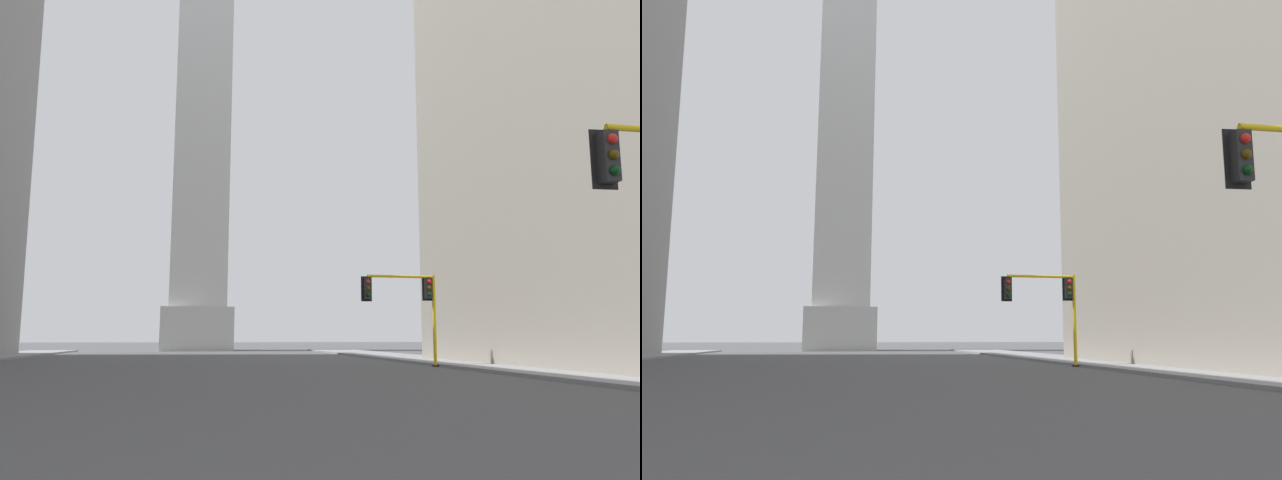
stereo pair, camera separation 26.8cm
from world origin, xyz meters
TOP-DOWN VIEW (x-y plane):
  - sidewalk_right at (15.26, 26.63)m, footprint 5.00×88.76m
  - obelisk at (0.00, 73.97)m, footprint 8.24×8.24m
  - traffic_light_mid_right at (11.26, 29.55)m, footprint 4.15×0.50m

SIDE VIEW (x-z plane):
  - sidewalk_right at x=15.26m, z-range 0.00..0.15m
  - traffic_light_mid_right at x=11.26m, z-range 1.23..6.06m
  - obelisk at x=0.00m, z-range -1.25..68.89m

